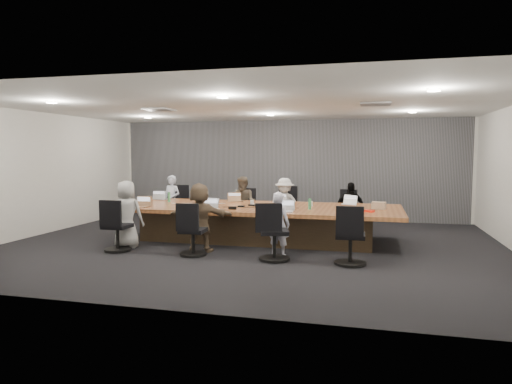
% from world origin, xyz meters
% --- Properties ---
extents(floor, '(10.00, 8.00, 0.00)m').
position_xyz_m(floor, '(0.00, 0.00, 0.00)').
color(floor, black).
rests_on(floor, ground).
extents(ceiling, '(10.00, 8.00, 0.00)m').
position_xyz_m(ceiling, '(0.00, 0.00, 2.80)').
color(ceiling, white).
rests_on(ceiling, wall_back).
extents(wall_back, '(10.00, 0.00, 2.80)m').
position_xyz_m(wall_back, '(0.00, 4.00, 1.40)').
color(wall_back, beige).
rests_on(wall_back, ground).
extents(wall_front, '(10.00, 0.00, 2.80)m').
position_xyz_m(wall_front, '(0.00, -4.00, 1.40)').
color(wall_front, beige).
rests_on(wall_front, ground).
extents(wall_left, '(0.00, 8.00, 2.80)m').
position_xyz_m(wall_left, '(-5.00, 0.00, 1.40)').
color(wall_left, beige).
rests_on(wall_left, ground).
extents(curtain, '(9.80, 0.04, 2.80)m').
position_xyz_m(curtain, '(0.00, 3.92, 1.40)').
color(curtain, '#5D5D62').
rests_on(curtain, ground).
extents(conference_table, '(6.00, 2.20, 0.74)m').
position_xyz_m(conference_table, '(0.00, 0.50, 0.40)').
color(conference_table, '#443220').
rests_on(conference_table, ground).
extents(chair_0, '(0.58, 0.58, 0.83)m').
position_xyz_m(chair_0, '(-2.60, 2.20, 0.42)').
color(chair_0, black).
rests_on(chair_0, ground).
extents(chair_1, '(0.58, 0.58, 0.74)m').
position_xyz_m(chair_1, '(-0.68, 2.20, 0.37)').
color(chair_1, black).
rests_on(chair_1, ground).
extents(chair_2, '(0.63, 0.63, 0.87)m').
position_xyz_m(chair_2, '(0.34, 2.20, 0.44)').
color(chair_2, black).
rests_on(chair_2, ground).
extents(chair_3, '(0.65, 0.65, 0.77)m').
position_xyz_m(chair_3, '(1.89, 2.20, 0.38)').
color(chair_3, black).
rests_on(chair_3, ground).
extents(chair_4, '(0.55, 0.55, 0.80)m').
position_xyz_m(chair_4, '(-2.32, -1.20, 0.40)').
color(chair_4, black).
rests_on(chair_4, ground).
extents(chair_5, '(0.55, 0.55, 0.77)m').
position_xyz_m(chair_5, '(-0.78, -1.20, 0.38)').
color(chair_5, black).
rests_on(chair_5, ground).
extents(chair_6, '(0.70, 0.70, 0.84)m').
position_xyz_m(chair_6, '(0.74, -1.20, 0.42)').
color(chair_6, black).
rests_on(chair_6, ground).
extents(chair_7, '(0.57, 0.57, 0.83)m').
position_xyz_m(chair_7, '(2.04, -1.20, 0.41)').
color(chair_7, black).
rests_on(chair_7, ground).
extents(person_0, '(0.53, 0.40, 1.30)m').
position_xyz_m(person_0, '(-2.60, 1.85, 0.65)').
color(person_0, silver).
rests_on(person_0, ground).
extents(laptop_0, '(0.32, 0.22, 0.02)m').
position_xyz_m(laptop_0, '(-2.60, 1.30, 0.75)').
color(laptop_0, '#B2B2B7').
rests_on(laptop_0, conference_table).
extents(person_1, '(0.69, 0.57, 1.29)m').
position_xyz_m(person_1, '(-0.68, 1.85, 0.65)').
color(person_1, brown).
rests_on(person_1, ground).
extents(laptop_1, '(0.34, 0.27, 0.02)m').
position_xyz_m(laptop_1, '(-0.68, 1.30, 0.75)').
color(laptop_1, '#8C6647').
rests_on(laptop_1, conference_table).
extents(person_2, '(0.87, 0.57, 1.27)m').
position_xyz_m(person_2, '(0.34, 1.85, 0.63)').
color(person_2, '#AFAFAF').
rests_on(person_2, ground).
extents(laptop_2, '(0.34, 0.26, 0.02)m').
position_xyz_m(laptop_2, '(0.34, 1.30, 0.75)').
color(laptop_2, '#B2B2B7').
rests_on(laptop_2, conference_table).
extents(person_3, '(0.73, 0.37, 1.20)m').
position_xyz_m(person_3, '(1.89, 1.85, 0.60)').
color(person_3, black).
rests_on(person_3, ground).
extents(laptop_3, '(0.33, 0.26, 0.02)m').
position_xyz_m(laptop_3, '(1.89, 1.30, 0.75)').
color(laptop_3, '#B2B2B7').
rests_on(laptop_3, conference_table).
extents(person_4, '(0.70, 0.51, 1.33)m').
position_xyz_m(person_4, '(-2.32, -0.85, 0.67)').
color(person_4, '#A3A3A3').
rests_on(person_4, ground).
extents(laptop_4, '(0.33, 0.24, 0.02)m').
position_xyz_m(laptop_4, '(-2.32, -0.30, 0.75)').
color(laptop_4, '#8C6647').
rests_on(laptop_4, conference_table).
extents(person_5, '(1.26, 0.56, 1.31)m').
position_xyz_m(person_5, '(-0.78, -0.85, 0.66)').
color(person_5, brown).
rests_on(person_5, ground).
extents(laptop_5, '(0.35, 0.27, 0.02)m').
position_xyz_m(laptop_5, '(-0.78, -0.30, 0.75)').
color(laptop_5, '#B2B2B7').
rests_on(laptop_5, conference_table).
extents(person_6, '(0.49, 0.38, 1.18)m').
position_xyz_m(person_6, '(0.74, -0.85, 0.59)').
color(person_6, silver).
rests_on(person_6, ground).
extents(laptop_6, '(0.35, 0.25, 0.02)m').
position_xyz_m(laptop_6, '(0.74, -0.30, 0.75)').
color(laptop_6, '#B2B2B7').
rests_on(laptop_6, conference_table).
extents(bottle_green_left, '(0.08, 0.08, 0.22)m').
position_xyz_m(bottle_green_left, '(-2.18, 0.81, 0.85)').
color(bottle_green_left, '#3D8C53').
rests_on(bottle_green_left, conference_table).
extents(bottle_green_right, '(0.06, 0.06, 0.22)m').
position_xyz_m(bottle_green_right, '(1.16, 0.22, 0.85)').
color(bottle_green_right, '#3D8C53').
rests_on(bottle_green_right, conference_table).
extents(bottle_clear, '(0.08, 0.08, 0.22)m').
position_xyz_m(bottle_clear, '(-1.22, 0.50, 0.85)').
color(bottle_clear, silver).
rests_on(bottle_clear, conference_table).
extents(cup_white_far, '(0.10, 0.10, 0.10)m').
position_xyz_m(cup_white_far, '(-0.16, 0.67, 0.79)').
color(cup_white_far, white).
rests_on(cup_white_far, conference_table).
extents(cup_white_near, '(0.11, 0.11, 0.10)m').
position_xyz_m(cup_white_near, '(1.11, 0.77, 0.79)').
color(cup_white_near, white).
rests_on(cup_white_near, conference_table).
extents(mug_brown, '(0.11, 0.11, 0.12)m').
position_xyz_m(mug_brown, '(-2.49, 0.18, 0.80)').
color(mug_brown, brown).
rests_on(mug_brown, conference_table).
extents(mic_left, '(0.14, 0.09, 0.03)m').
position_xyz_m(mic_left, '(-0.30, 0.30, 0.75)').
color(mic_left, black).
rests_on(mic_left, conference_table).
extents(mic_right, '(0.17, 0.13, 0.03)m').
position_xyz_m(mic_right, '(-0.11, 0.52, 0.75)').
color(mic_right, black).
rests_on(mic_right, conference_table).
extents(stapler, '(0.16, 0.05, 0.06)m').
position_xyz_m(stapler, '(-0.34, -0.18, 0.77)').
color(stapler, black).
rests_on(stapler, conference_table).
extents(canvas_bag, '(0.29, 0.21, 0.14)m').
position_xyz_m(canvas_bag, '(2.51, 0.61, 0.81)').
color(canvas_bag, tan).
rests_on(canvas_bag, conference_table).
extents(snack_packet, '(0.21, 0.18, 0.04)m').
position_xyz_m(snack_packet, '(2.33, 0.08, 0.76)').
color(snack_packet, red).
rests_on(snack_packet, conference_table).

